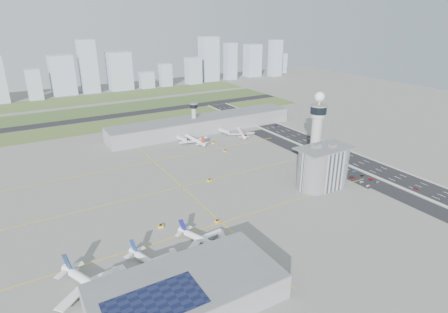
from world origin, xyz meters
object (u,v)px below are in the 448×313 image
jet_bridge_near_1 (179,269)px  airplane_near_c (204,237)px  car_lot_4 (342,173)px  tug_4 (225,151)px  tug_0 (121,269)px  car_lot_7 (371,179)px  airplane_near_a (92,281)px  jet_bridge_near_2 (230,251)px  tug_3 (209,180)px  car_lot_0 (368,186)px  car_hw_0 (416,188)px  tug_1 (161,226)px  car_lot_6 (378,182)px  car_lot_11 (342,167)px  car_hw_4 (239,116)px  tug_5 (214,143)px  car_lot_2 (352,177)px  airplane_far_b (241,131)px  control_tower (317,128)px  car_lot_8 (362,175)px  car_hw_1 (325,147)px  car_lot_5 (334,169)px  car_lot_9 (354,171)px  car_lot_10 (347,170)px  airplane_near_b (154,261)px  car_lot_3 (345,175)px  secondary_tower (194,115)px  jet_bridge_far_1 (220,131)px  car_hw_2 (276,126)px  jet_bridge_far_0 (178,138)px  jet_bridge_near_0 (119,290)px  airplane_far_a (194,137)px

jet_bridge_near_1 → airplane_near_c: bearing=-46.2°
car_lot_4 → tug_4: bearing=30.3°
tug_0 → car_lot_7: tug_0 is taller
airplane_near_a → jet_bridge_near_2: airplane_near_a is taller
tug_0 → tug_3: tug_0 is taller
tug_3 → tug_4: 67.33m
car_lot_0 → car_hw_0: size_ratio=1.14×
tug_1 → car_lot_6: tug_1 is taller
airplane_near_c → car_lot_11: 159.27m
tug_3 → car_hw_4: 198.39m
tug_5 → car_lot_6: size_ratio=0.83×
car_lot_2 → car_lot_6: size_ratio=1.11×
car_lot_4 → car_lot_7: 22.80m
tug_4 → airplane_near_a: bearing=24.6°
car_lot_7 → car_lot_11: car_lot_7 is taller
airplane_far_b → control_tower: bearing=-155.9°
airplane_far_b → car_lot_8: airplane_far_b is taller
jet_bridge_near_2 → car_hw_1: (168.50, 99.87, -2.30)m
car_lot_5 → car_lot_9: bearing=-127.0°
car_lot_7 → car_lot_0: bearing=126.8°
car_lot_8 → car_lot_10: 14.71m
airplane_near_b → tug_0: size_ratio=11.94×
airplane_far_b → tug_1: bearing=153.9°
airplane_far_b → car_lot_3: (14.52, -131.65, -4.24)m
secondary_tower → car_lot_6: bearing=-71.4°
airplane_far_b → jet_bridge_far_1: 24.26m
car_lot_0 → car_hw_2: car_lot_0 is taller
tug_4 → car_lot_4: bearing=103.7°
airplane_near_c → jet_bridge_far_0: 188.72m
tug_4 → car_hw_4: tug_4 is taller
car_lot_2 → car_hw_0: size_ratio=1.40×
jet_bridge_far_0 → airplane_near_b: bearing=-37.2°
tug_1 → car_lot_11: bearing=-67.0°
airplane_near_b → tug_5: 198.43m
jet_bridge_far_1 → tug_3: jet_bridge_far_1 is taller
jet_bridge_near_0 → car_lot_11: bearing=-64.7°
car_lot_2 → car_hw_1: (31.68, 62.79, -0.08)m
airplane_near_b → car_lot_3: (174.75, 33.85, -4.67)m
jet_bridge_near_2 → car_hw_0: (161.43, -1.13, -2.30)m
tug_0 → car_lot_0: (189.29, 3.75, -0.28)m
secondary_tower → airplane_far_b: bearing=-44.1°
control_tower → car_lot_10: control_tower is taller
airplane_far_b → jet_bridge_near_2: (-120.62, -174.55, -1.98)m
car_lot_11 → airplane_far_b: bearing=11.1°
tug_3 → airplane_far_b: bearing=-60.2°
control_tower → airplane_far_a: control_tower is taller
jet_bridge_near_2 → airplane_near_a: bearing=93.3°
airplane_near_c → car_lot_11: (153.69, 41.54, -4.71)m
car_lot_0 → car_lot_10: 31.38m
tug_0 → car_lot_6: 201.45m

